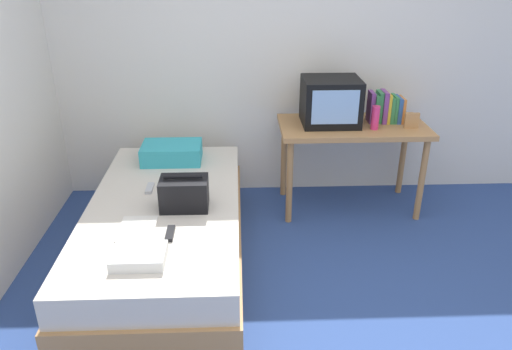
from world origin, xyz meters
The scene contains 14 objects.
ground_plane centered at (0.00, 0.00, 0.00)m, with size 8.00×8.00×0.00m, color #2D4784.
wall_back centered at (0.00, 2.00, 1.30)m, with size 5.20×0.10×2.60m, color silver.
bed centered at (-0.94, 0.76, 0.24)m, with size 1.00×2.00×0.49m.
desk centered at (0.46, 1.57, 0.64)m, with size 1.16×0.60×0.73m.
tv centered at (0.28, 1.61, 0.91)m, with size 0.44×0.39×0.36m.
water_bottle centered at (0.60, 1.46, 0.82)m, with size 0.06×0.06×0.18m, color #E53372.
book_row centered at (0.73, 1.64, 0.84)m, with size 0.27×0.17×0.25m.
picture_frame centered at (0.89, 1.47, 0.79)m, with size 0.11×0.02×0.12m, color #B27F4C.
pillow centered at (-0.96, 1.45, 0.56)m, with size 0.45×0.31×0.14m, color #33A8B7.
handbag centered at (-0.79, 0.69, 0.59)m, with size 0.30×0.20×0.22m.
magazine centered at (-1.05, 0.43, 0.50)m, with size 0.21×0.29×0.01m, color white.
remote_dark centered at (-0.85, 0.36, 0.50)m, with size 0.04×0.16×0.02m, color black.
remote_silver centered at (-1.06, 0.95, 0.50)m, with size 0.04×0.14×0.02m, color #B7B7BC.
folded_towel centered at (-0.98, 0.10, 0.52)m, with size 0.28×0.22×0.06m, color white.
Camera 1 is at (-0.45, -2.09, 2.00)m, focal length 34.51 mm.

